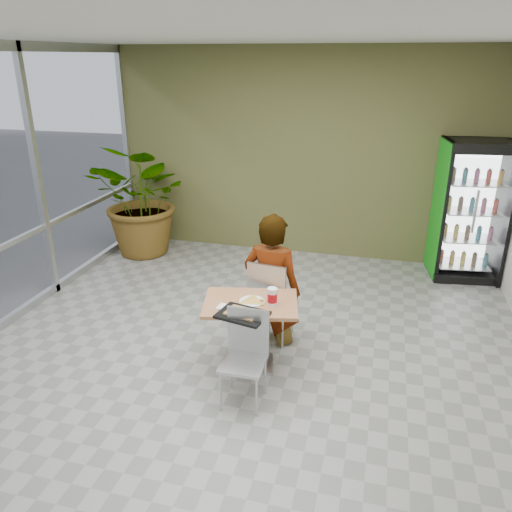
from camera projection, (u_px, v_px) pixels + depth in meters
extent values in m
plane|color=gray|center=(240.00, 370.00, 5.18)|extent=(7.00, 7.00, 0.00)
cube|color=#A47A46|center=(251.00, 303.00, 4.99)|extent=(1.04, 0.83, 0.04)
cylinder|color=#B2B4B7|center=(251.00, 336.00, 5.13)|extent=(0.09, 0.09, 0.71)
cube|color=#B2B4B7|center=(251.00, 364.00, 5.25)|extent=(0.53, 0.46, 0.04)
cube|color=#B2B4B7|center=(273.00, 300.00, 5.63)|extent=(0.49, 0.49, 0.03)
cube|color=#B2B4B7|center=(266.00, 287.00, 5.35)|extent=(0.44, 0.09, 0.52)
cylinder|color=#B2B4B7|center=(293.00, 314.00, 5.81)|extent=(0.02, 0.02, 0.47)
cylinder|color=#B2B4B7|center=(263.00, 309.00, 5.94)|extent=(0.02, 0.02, 0.47)
cylinder|color=#B2B4B7|center=(282.00, 329.00, 5.49)|extent=(0.02, 0.02, 0.47)
cylinder|color=#B2B4B7|center=(251.00, 323.00, 5.62)|extent=(0.02, 0.02, 0.47)
cube|color=#B2B4B7|center=(243.00, 364.00, 4.55)|extent=(0.40, 0.40, 0.03)
cube|color=#B2B4B7|center=(248.00, 331.00, 4.63)|extent=(0.40, 0.03, 0.47)
cylinder|color=#B2B4B7|center=(220.00, 391.00, 4.51)|extent=(0.02, 0.02, 0.42)
cylinder|color=#B2B4B7|center=(257.00, 397.00, 4.44)|extent=(0.02, 0.02, 0.42)
cylinder|color=#B2B4B7|center=(231.00, 370.00, 4.82)|extent=(0.02, 0.02, 0.42)
cylinder|color=#B2B4B7|center=(265.00, 375.00, 4.74)|extent=(0.02, 0.02, 0.42)
imported|color=black|center=(272.00, 292.00, 5.53)|extent=(0.71, 0.51, 1.80)
cylinder|color=white|center=(252.00, 301.00, 4.98)|extent=(0.25, 0.25, 0.01)
cylinder|color=white|center=(272.00, 297.00, 4.89)|extent=(0.09, 0.09, 0.17)
cylinder|color=#BA0B16|center=(272.00, 297.00, 4.89)|extent=(0.10, 0.10, 0.09)
cylinder|color=white|center=(272.00, 289.00, 4.86)|extent=(0.10, 0.10, 0.01)
cube|color=white|center=(224.00, 307.00, 4.85)|extent=(0.15, 0.15, 0.02)
cube|color=black|center=(243.00, 315.00, 4.70)|extent=(0.52, 0.42, 0.03)
cube|color=black|center=(470.00, 211.00, 7.05)|extent=(0.98, 0.81, 1.98)
cube|color=green|center=(437.00, 209.00, 7.16)|extent=(0.10, 0.68, 1.94)
cube|color=silver|center=(474.00, 217.00, 6.74)|extent=(0.71, 0.11, 1.59)
imported|color=#3D702D|center=(145.00, 199.00, 7.93)|extent=(1.96, 1.81, 1.82)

